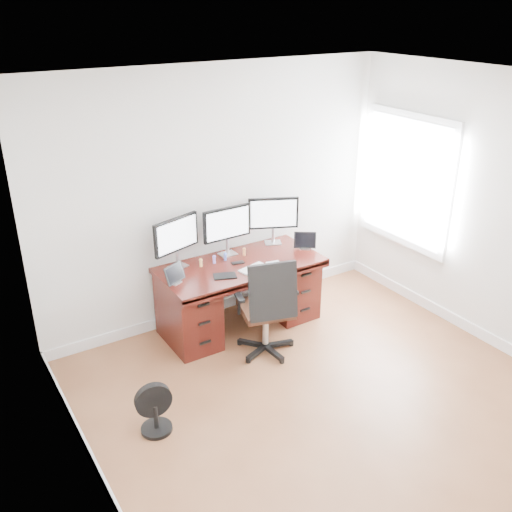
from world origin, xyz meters
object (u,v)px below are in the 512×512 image
office_chair (267,323)px  monitor_center (227,225)px  keyboard (253,268)px  desk (239,292)px  floor_fan (155,409)px

office_chair → monitor_center: 1.12m
monitor_center → keyboard: (0.04, -0.45, -0.33)m
desk → office_chair: size_ratio=1.62×
desk → floor_fan: desk is taller
monitor_center → floor_fan: bearing=-138.8°
keyboard → monitor_center: bearing=82.1°
monitor_center → keyboard: monitor_center is taller
floor_fan → monitor_center: 2.12m
keyboard → floor_fan: bearing=-162.8°
desk → keyboard: 0.42m
desk → office_chair: office_chair is taller
office_chair → floor_fan: office_chair is taller
floor_fan → monitor_center: monitor_center is taller
office_chair → floor_fan: (-1.38, -0.46, -0.13)m
floor_fan → desk: bearing=44.3°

